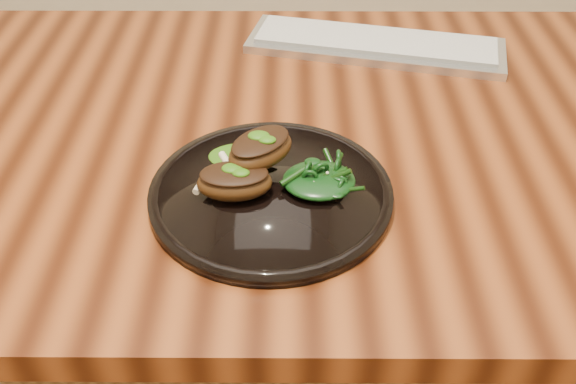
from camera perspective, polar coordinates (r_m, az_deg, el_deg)
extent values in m
cube|color=#361406|center=(0.93, 1.65, 4.85)|extent=(1.60, 0.80, 0.04)
cylinder|color=black|center=(0.79, -1.53, -0.19)|extent=(0.30, 0.30, 0.02)
torus|color=black|center=(0.78, -1.53, -0.07)|extent=(0.30, 0.30, 0.01)
cylinder|color=black|center=(0.78, -1.53, 0.11)|extent=(0.20, 0.20, 0.00)
ellipsoid|color=#3A1F0B|center=(0.76, -4.77, 0.81)|extent=(0.09, 0.06, 0.03)
ellipsoid|color=black|center=(0.76, -4.83, 1.64)|extent=(0.08, 0.05, 0.01)
cylinder|color=beige|center=(0.78, -7.59, 0.97)|extent=(0.02, 0.04, 0.01)
ellipsoid|color=#1C4A08|center=(0.75, -4.85, 1.95)|extent=(0.03, 0.02, 0.01)
ellipsoid|color=#3A1F0B|center=(0.78, -2.46, 3.70)|extent=(0.11, 0.11, 0.04)
ellipsoid|color=black|center=(0.78, -2.49, 4.55)|extent=(0.09, 0.10, 0.01)
cylinder|color=beige|center=(0.78, -5.33, 2.47)|extent=(0.03, 0.04, 0.01)
ellipsoid|color=#1C4A08|center=(0.77, -2.50, 4.87)|extent=(0.03, 0.02, 0.01)
ellipsoid|color=#1C4A08|center=(0.83, -4.00, 3.21)|extent=(0.09, 0.06, 0.01)
ellipsoid|color=black|center=(0.78, 2.76, 1.05)|extent=(0.09, 0.08, 0.02)
cube|color=#B5B8BA|center=(1.14, 7.75, 12.75)|extent=(0.45, 0.22, 0.01)
cube|color=silver|center=(1.13, 7.80, 13.23)|extent=(0.42, 0.19, 0.01)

